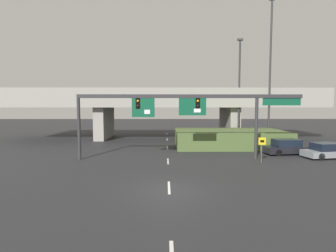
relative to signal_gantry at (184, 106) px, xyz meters
name	(u,v)px	position (x,y,z in m)	size (l,w,h in m)	color
ground_plane	(169,190)	(-1.42, -8.56, -4.77)	(160.00, 160.00, 0.00)	#262628
lane_markings	(168,153)	(-1.42, 2.84, -4.77)	(0.14, 38.74, 0.01)	silver
signal_gantry	(184,106)	(0.00, 0.00, 0.00)	(19.79, 0.44, 5.76)	#2D2D30
speed_limit_sign	(262,146)	(6.37, -1.63, -3.33)	(0.60, 0.11, 2.20)	#4C4C4C
highway_light_pole_near	(270,69)	(11.57, 10.28, 4.64)	(0.70, 0.36, 18.05)	#2D2D30
highway_light_pole_far	(239,88)	(7.96, 11.20, 2.28)	(0.70, 0.36, 13.36)	#2D2D30
overpass_bridge	(167,104)	(-1.42, 15.33, 0.25)	(43.22, 9.24, 7.10)	gray
grass_embankment	(229,138)	(5.84, 7.47, -3.83)	(12.47, 7.44, 1.88)	#4C6033
parked_sedan_near_right	(287,147)	(10.40, 2.38, -4.09)	(4.89, 2.35, 1.49)	black
parked_sedan_mid_right	(327,151)	(13.16, 0.47, -4.13)	(4.66, 2.54, 1.39)	gray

